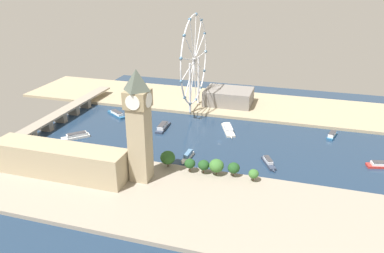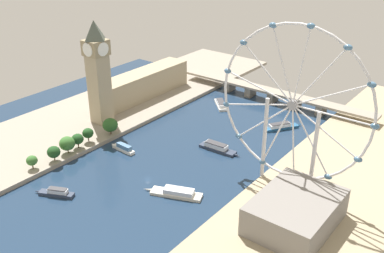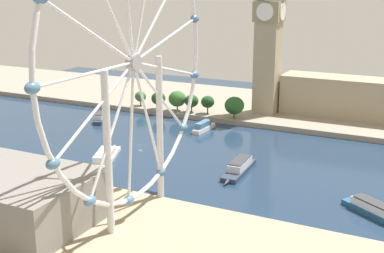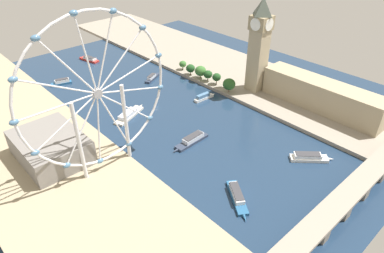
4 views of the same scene
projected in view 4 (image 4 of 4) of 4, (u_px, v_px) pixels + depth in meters
name	position (u px, v px, depth m)	size (l,w,h in m)	color
ground_plane	(157.00, 107.00, 299.77)	(376.09, 376.09, 0.00)	#1E334C
riverbank_left	(236.00, 72.00, 357.81)	(90.00, 520.00, 3.00)	gray
riverbank_right	(38.00, 155.00, 240.13)	(90.00, 520.00, 3.00)	tan
clock_tower	(259.00, 44.00, 299.92)	(16.76, 16.76, 81.75)	tan
parliament_block	(322.00, 95.00, 286.57)	(22.00, 103.30, 23.33)	tan
tree_row_embankment	(208.00, 75.00, 331.60)	(13.24, 76.04, 12.87)	#513823
ferris_wheel	(97.00, 95.00, 199.68)	(96.36, 3.20, 100.87)	silver
riverside_hall	(50.00, 147.00, 230.99)	(38.61, 52.40, 16.72)	gray
river_bridge	(340.00, 203.00, 192.70)	(188.09, 13.28, 10.67)	gray
tour_boat_0	(237.00, 196.00, 205.48)	(21.88, 29.97, 5.08)	#235684
tour_boat_1	(152.00, 77.00, 346.22)	(24.71, 14.40, 5.15)	#2D384C
tour_boat_2	(61.00, 82.00, 336.87)	(22.54, 10.62, 5.26)	#235684
tour_boat_3	(204.00, 97.00, 310.77)	(23.35, 5.35, 5.43)	white
tour_boat_4	(89.00, 59.00, 387.63)	(12.51, 29.34, 4.62)	#B22D28
tour_boat_5	(309.00, 157.00, 236.76)	(24.27, 24.15, 5.20)	white
tour_boat_6	(192.00, 140.00, 254.08)	(33.49, 8.30, 5.65)	#2D384C
tour_boat_7	(129.00, 115.00, 285.29)	(36.32, 19.38, 4.77)	beige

